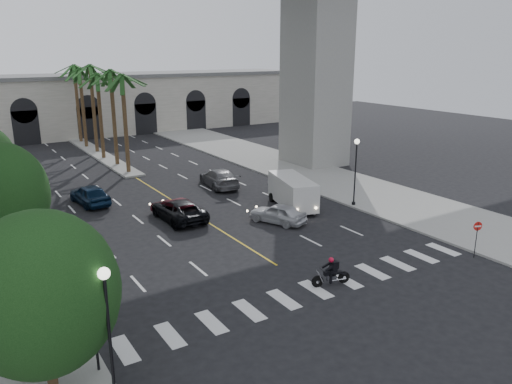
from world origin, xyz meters
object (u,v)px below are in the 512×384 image
at_px(lamp_post_left_near, 109,329).
at_px(car_e, 90,195).
at_px(cargo_van, 293,191).
at_px(lamp_post_left_far, 17,185).
at_px(car_c, 179,210).
at_px(car_d, 219,178).
at_px(traffic_signal_near, 93,314).
at_px(pedestrian_b, 11,259).
at_px(traffic_signal_far, 69,274).
at_px(motorcycle_rider, 332,272).
at_px(car_b, 174,208).
at_px(car_a, 278,213).
at_px(do_not_enter_sign, 477,232).
at_px(lamp_post_right, 356,166).
at_px(pedestrian_a, 25,316).

xyz_separation_m(lamp_post_left_near, car_e, (5.47, 24.53, -2.41)).
bearing_deg(cargo_van, lamp_post_left_far, 177.83).
relative_size(car_c, car_d, 0.98).
distance_m(traffic_signal_near, pedestrian_b, 11.09).
xyz_separation_m(traffic_signal_near, traffic_signal_far, (0.00, 4.00, 0.00)).
xyz_separation_m(motorcycle_rider, car_b, (-2.54, 14.61, -0.03)).
xyz_separation_m(traffic_signal_far, car_b, (9.80, 11.58, -1.84)).
xyz_separation_m(traffic_signal_far, pedestrian_b, (-1.62, 6.88, -1.47)).
distance_m(car_d, cargo_van, 8.78).
bearing_deg(traffic_signal_near, motorcycle_rider, 4.51).
xyz_separation_m(car_b, car_d, (6.76, 5.71, 0.13)).
bearing_deg(motorcycle_rider, cargo_van, 75.79).
bearing_deg(car_a, do_not_enter_sign, 94.76).
relative_size(lamp_post_right, traffic_signal_near, 1.47).
bearing_deg(car_c, car_d, -137.40).
bearing_deg(pedestrian_b, traffic_signal_far, -77.88).
relative_size(lamp_post_left_near, car_c, 0.98).
bearing_deg(do_not_enter_sign, traffic_signal_near, -160.94).
distance_m(motorcycle_rider, car_b, 14.83).
bearing_deg(lamp_post_left_far, car_c, -20.42).
relative_size(lamp_post_right, car_c, 0.98).
xyz_separation_m(lamp_post_left_far, car_c, (9.90, -3.69, -2.46)).
relative_size(traffic_signal_near, pedestrian_a, 2.23).
distance_m(motorcycle_rider, car_a, 10.02).
relative_size(lamp_post_right, motorcycle_rider, 2.51).
distance_m(lamp_post_left_far, do_not_enter_sign, 29.22).
height_order(lamp_post_right, pedestrian_a, lamp_post_right).
distance_m(lamp_post_left_far, traffic_signal_near, 18.51).
height_order(traffic_signal_far, motorcycle_rider, traffic_signal_far).
relative_size(car_c, pedestrian_b, 3.05).
bearing_deg(lamp_post_left_far, cargo_van, -17.28).
relative_size(car_a, cargo_van, 0.69).
xyz_separation_m(motorcycle_rider, cargo_van, (6.08, 11.76, 0.63)).
xyz_separation_m(car_a, car_b, (-5.68, 5.09, -0.03)).
bearing_deg(car_e, car_d, 169.35).
bearing_deg(do_not_enter_sign, pedestrian_a, -170.69).
bearing_deg(cargo_van, traffic_signal_near, -130.22).
distance_m(car_d, do_not_enter_sign, 22.70).
xyz_separation_m(car_c, car_d, (6.76, 6.48, 0.05)).
bearing_deg(lamp_post_left_near, pedestrian_b, 96.47).
bearing_deg(car_e, car_a, 124.31).
height_order(lamp_post_left_near, do_not_enter_sign, lamp_post_left_near).
height_order(traffic_signal_far, car_b, traffic_signal_far).
bearing_deg(car_d, traffic_signal_far, 53.73).
bearing_deg(traffic_signal_far, pedestrian_a, 175.00).
xyz_separation_m(lamp_post_left_near, lamp_post_right, (22.80, 13.00, 0.00)).
distance_m(car_d, pedestrian_b, 20.95).
xyz_separation_m(lamp_post_right, traffic_signal_far, (-22.70, -6.50, -0.71)).
relative_size(traffic_signal_far, car_b, 0.89).
distance_m(lamp_post_right, car_b, 14.10).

